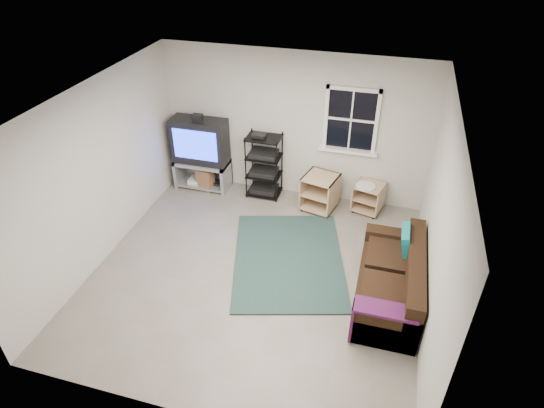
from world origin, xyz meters
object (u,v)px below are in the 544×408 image
(sofa, at_px, (392,282))
(side_table_right, at_px, (369,195))
(tv_unit, at_px, (201,148))
(av_rack, at_px, (264,170))
(side_table_left, at_px, (321,190))

(sofa, bearing_deg, side_table_right, 103.52)
(tv_unit, relative_size, av_rack, 1.21)
(side_table_right, bearing_deg, side_table_left, -169.61)
(av_rack, height_order, side_table_right, av_rack)
(tv_unit, relative_size, side_table_left, 2.21)
(side_table_left, xyz_separation_m, sofa, (1.32, -1.93, -0.05))
(sofa, bearing_deg, tv_unit, 150.17)
(tv_unit, xyz_separation_m, av_rack, (1.18, 0.03, -0.28))
(av_rack, bearing_deg, side_table_left, -7.51)
(side_table_left, xyz_separation_m, side_table_right, (0.81, 0.15, -0.04))
(side_table_left, bearing_deg, side_table_right, 10.39)
(av_rack, relative_size, side_table_left, 1.82)
(tv_unit, bearing_deg, side_table_left, -2.77)
(av_rack, bearing_deg, sofa, -41.06)
(av_rack, distance_m, side_table_right, 1.89)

